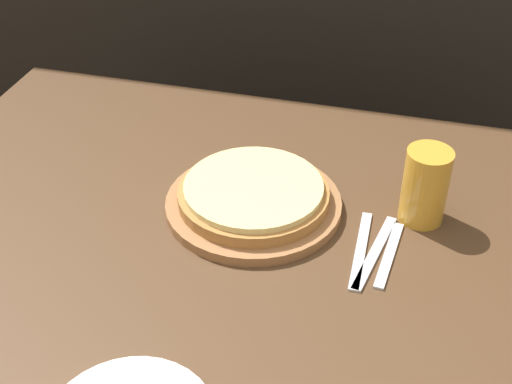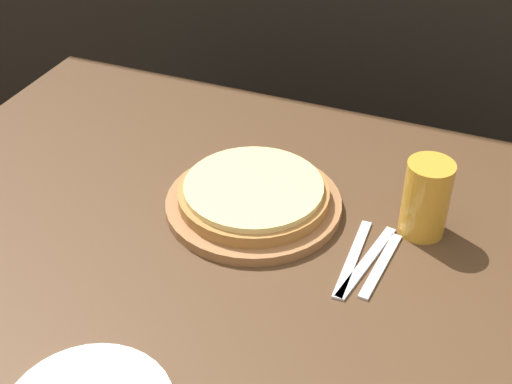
{
  "view_description": "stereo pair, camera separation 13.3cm",
  "coord_description": "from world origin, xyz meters",
  "px_view_note": "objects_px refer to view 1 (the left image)",
  "views": [
    {
      "loc": [
        0.28,
        -0.91,
        1.57
      ],
      "look_at": [
        0.0,
        0.12,
        0.78
      ],
      "focal_mm": 50.0,
      "sensor_mm": 36.0,
      "label": 1
    },
    {
      "loc": [
        0.41,
        -0.87,
        1.57
      ],
      "look_at": [
        0.0,
        0.12,
        0.78
      ],
      "focal_mm": 50.0,
      "sensor_mm": 36.0,
      "label": 2
    }
  ],
  "objects_px": {
    "beer_glass": "(426,183)",
    "dinner_knife": "(375,252)",
    "spoon": "(389,255)",
    "fork": "(361,250)",
    "pizza_on_board": "(256,198)"
  },
  "relations": [
    {
      "from": "beer_glass",
      "to": "dinner_knife",
      "type": "distance_m",
      "value": 0.16
    },
    {
      "from": "beer_glass",
      "to": "spoon",
      "type": "relative_size",
      "value": 0.81
    },
    {
      "from": "dinner_knife",
      "to": "spoon",
      "type": "height_order",
      "value": "same"
    },
    {
      "from": "fork",
      "to": "spoon",
      "type": "relative_size",
      "value": 1.17
    },
    {
      "from": "pizza_on_board",
      "to": "dinner_knife",
      "type": "height_order",
      "value": "pizza_on_board"
    },
    {
      "from": "pizza_on_board",
      "to": "dinner_knife",
      "type": "relative_size",
      "value": 1.58
    },
    {
      "from": "dinner_knife",
      "to": "spoon",
      "type": "bearing_deg",
      "value": 0.0
    },
    {
      "from": "fork",
      "to": "dinner_knife",
      "type": "bearing_deg",
      "value": -0.0
    },
    {
      "from": "spoon",
      "to": "fork",
      "type": "bearing_deg",
      "value": 180.0
    },
    {
      "from": "dinner_knife",
      "to": "spoon",
      "type": "relative_size",
      "value": 1.17
    },
    {
      "from": "fork",
      "to": "dinner_knife",
      "type": "xyz_separation_m",
      "value": [
        0.02,
        -0.0,
        0.0
      ]
    },
    {
      "from": "dinner_knife",
      "to": "fork",
      "type": "bearing_deg",
      "value": 180.0
    },
    {
      "from": "fork",
      "to": "beer_glass",
      "type": "bearing_deg",
      "value": 52.95
    },
    {
      "from": "spoon",
      "to": "dinner_knife",
      "type": "bearing_deg",
      "value": -180.0
    },
    {
      "from": "pizza_on_board",
      "to": "fork",
      "type": "relative_size",
      "value": 1.58
    }
  ]
}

